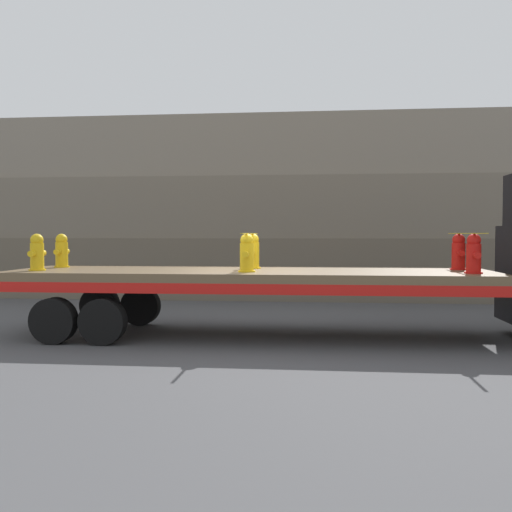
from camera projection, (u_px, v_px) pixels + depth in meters
name	position (u px, v px, depth m)	size (l,w,h in m)	color
ground_plane	(250.00, 336.00, 11.86)	(120.00, 120.00, 0.00)	#474749
rock_cliff	(275.00, 209.00, 19.42)	(60.00, 3.30, 5.98)	#665B4C
flatbed_trailer	(224.00, 281.00, 11.87)	(9.86, 2.69, 1.38)	brown
fire_hydrant_yellow_near_0	(37.00, 253.00, 11.67)	(0.34, 0.58, 0.76)	gold
fire_hydrant_yellow_far_0	(62.00, 251.00, 12.80)	(0.34, 0.58, 0.76)	gold
fire_hydrant_yellow_near_1	(247.00, 254.00, 11.22)	(0.34, 0.58, 0.76)	gold
fire_hydrant_yellow_far_1	(253.00, 252.00, 12.36)	(0.34, 0.58, 0.76)	gold
fire_hydrant_red_near_2	(474.00, 254.00, 10.78)	(0.34, 0.58, 0.76)	red
fire_hydrant_red_far_2	(458.00, 253.00, 11.92)	(0.34, 0.58, 0.76)	red
cargo_strap_rear	(250.00, 233.00, 11.78)	(0.05, 2.80, 0.01)	yellow
cargo_strap_middle	(466.00, 233.00, 11.34)	(0.05, 2.80, 0.01)	yellow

